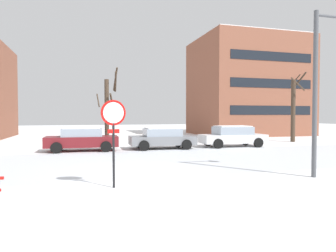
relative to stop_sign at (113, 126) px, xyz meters
name	(u,v)px	position (x,y,z in m)	size (l,w,h in m)	color
ground_plane	(133,174)	(0.90, 1.98, -1.83)	(120.00, 120.00, 0.00)	white
road_surface	(122,162)	(0.90, 5.05, -1.83)	(80.00, 8.14, 0.00)	silver
stop_sign	(113,126)	(0.00, 0.00, 0.00)	(0.75, 0.15, 2.61)	black
street_lamp	(322,77)	(7.16, -0.34, 1.67)	(1.66, 0.36, 5.75)	#4C4F54
parked_car_maroon	(82,139)	(-0.86, 10.12, -1.10)	(4.30, 2.14, 1.42)	maroon
parked_car_gray	(162,138)	(4.14, 10.06, -1.13)	(4.22, 2.26, 1.37)	slate
parked_car_white	(233,136)	(9.14, 9.99, -1.10)	(4.52, 2.13, 1.44)	white
tree_far_mid	(294,108)	(15.76, 12.19, 0.91)	(1.48, 1.48, 5.65)	#423326
tree_far_left	(108,109)	(0.87, 12.21, 0.78)	(1.38, 1.39, 5.38)	#423326
building_far_right	(247,87)	(17.36, 22.29, 3.55)	(11.40, 9.54, 10.76)	brown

